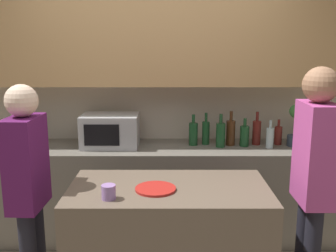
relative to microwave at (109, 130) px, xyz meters
The scene contains 18 objects.
back_wall 0.69m from the microwave, 30.76° to the left, with size 6.40×0.40×2.70m.
back_counter 0.72m from the microwave, ahead, with size 3.60×0.62×0.89m.
kitchen_island 1.40m from the microwave, 64.85° to the right, with size 1.30×0.69×0.93m.
microwave is the anchor object (origin of this frame).
toaster 0.85m from the microwave, behind, with size 0.26×0.16×0.18m.
potted_plant 1.73m from the microwave, ahead, with size 0.14×0.14×0.39m.
bottle_0 0.78m from the microwave, ahead, with size 0.08×0.08×0.29m.
bottle_1 0.90m from the microwave, ahead, with size 0.07×0.07×0.30m.
bottle_2 1.03m from the microwave, ahead, with size 0.08×0.08×0.31m.
bottle_3 1.13m from the microwave, ahead, with size 0.08×0.08×0.33m.
bottle_4 1.25m from the microwave, ahead, with size 0.09×0.09×0.27m.
bottle_5 1.38m from the microwave, ahead, with size 0.08×0.08×0.32m.
bottle_6 1.48m from the microwave, ahead, with size 0.07×0.07×0.26m.
bottle_7 1.59m from the microwave, ahead, with size 0.07×0.07×0.24m.
plate_on_island 1.30m from the microwave, 69.32° to the right, with size 0.26×0.26×0.01m.
cup_0 1.38m from the microwave, 82.33° to the right, with size 0.09×0.09×0.09m.
person_left 1.88m from the microwave, 38.36° to the right, with size 0.22×0.34×1.71m.
person_center 1.19m from the microwave, 109.06° to the right, with size 0.21×0.35×1.59m.
Camera 1 is at (0.13, -2.15, 1.85)m, focal length 42.00 mm.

